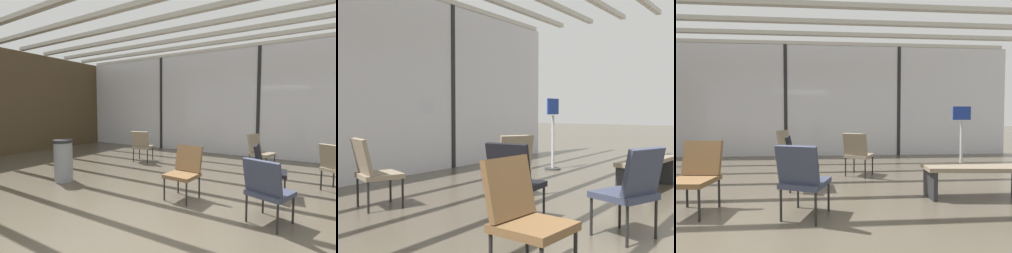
% 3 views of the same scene
% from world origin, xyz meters
% --- Properties ---
extents(window_mullion_2, '(0.10, 0.12, 3.38)m').
position_xyz_m(window_mullion_2, '(3.50, 5.20, 1.69)').
color(window_mullion_2, black).
rests_on(window_mullion_2, ground).
extents(lounge_chair_0, '(0.63, 0.66, 0.87)m').
position_xyz_m(lounge_chair_0, '(0.97, 0.61, 0.49)').
color(lounge_chair_0, '#33384C').
rests_on(lounge_chair_0, ground).
extents(lounge_chair_1, '(0.52, 0.56, 0.87)m').
position_xyz_m(lounge_chair_1, '(-0.37, 0.95, 0.49)').
color(lounge_chair_1, brown).
rests_on(lounge_chair_1, ground).
extents(lounge_chair_2, '(0.68, 0.70, 0.87)m').
position_xyz_m(lounge_chair_2, '(1.86, 2.56, 0.49)').
color(lounge_chair_2, '#7F705B').
rests_on(lounge_chair_2, ground).
extents(lounge_chair_3, '(0.57, 0.52, 0.87)m').
position_xyz_m(lounge_chair_3, '(0.78, 1.80, 0.49)').
color(lounge_chair_3, black).
rests_on(lounge_chair_3, ground).
extents(lounge_chair_4, '(0.65, 0.62, 0.87)m').
position_xyz_m(lounge_chair_4, '(0.33, 3.58, 0.49)').
color(lounge_chair_4, '#7F705B').
rests_on(lounge_chair_4, ground).
extents(waiting_bench, '(1.53, 0.52, 0.47)m').
position_xyz_m(waiting_bench, '(3.42, 1.16, 0.36)').
color(waiting_bench, '#7F705B').
rests_on(waiting_bench, ground).
extents(info_sign, '(0.44, 0.32, 1.44)m').
position_xyz_m(info_sign, '(4.48, 3.33, 0.68)').
color(info_sign, '#333333').
rests_on(info_sign, ground).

